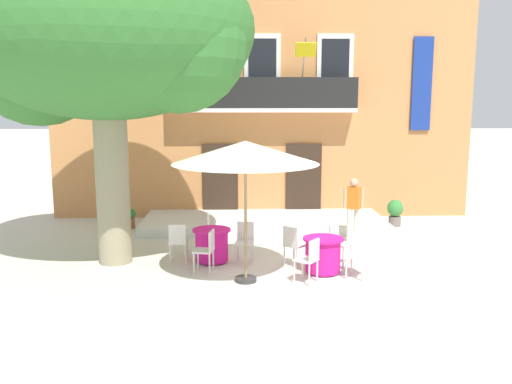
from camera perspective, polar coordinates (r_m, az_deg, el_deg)
name	(u,v)px	position (r m, az deg, el deg)	size (l,w,h in m)	color
ground_plane	(272,264)	(12.28, 1.65, -7.55)	(120.00, 120.00, 0.00)	beige
building_facade	(260,97)	(18.72, 0.41, 9.98)	(13.00, 5.09, 7.50)	#CC844C
entrance_step_platform	(264,222)	(15.85, 0.81, -3.15)	(6.97, 2.54, 0.25)	silver
plane_tree	(102,38)	(12.44, -15.90, 15.36)	(6.50, 5.71, 6.99)	gray
cafe_table_near_tree	(212,245)	(12.35, -4.68, -5.58)	(0.86, 0.86, 0.76)	#DB1984
cafe_chair_near_tree_0	(212,231)	(13.05, -4.65, -4.14)	(0.42, 0.42, 0.91)	silver
cafe_chair_near_tree_1	(178,240)	(12.31, -8.21, -5.04)	(0.40, 0.40, 0.91)	silver
cafe_chair_near_tree_2	(207,248)	(11.60, -5.19, -5.90)	(0.47, 0.47, 0.91)	silver
cafe_chair_near_tree_3	(245,239)	(12.28, -1.17, -4.99)	(0.45, 0.45, 0.91)	silver
cafe_table_middle	(323,255)	(11.64, 7.06, -6.57)	(0.86, 0.86, 0.76)	#DB1984
cafe_chair_middle_0	(358,252)	(11.44, 10.74, -6.25)	(0.55, 0.55, 0.91)	silver
cafe_chair_middle_1	(338,241)	(12.27, 8.58, -5.10)	(0.56, 0.56, 0.91)	silver
cafe_chair_middle_2	(293,243)	(11.98, 3.93, -5.38)	(0.57, 0.57, 0.91)	silver
cafe_chair_middle_3	(309,257)	(10.93, 5.64, -6.87)	(0.56, 0.56, 0.91)	silver
cafe_umbrella	(245,153)	(10.58, -1.13, 4.13)	(2.90, 2.90, 2.85)	#997A56
ground_planter_left	(130,217)	(15.93, -13.09, -2.60)	(0.33, 0.33, 0.58)	#995638
ground_planter_right	(395,211)	(16.32, 14.42, -1.99)	(0.46, 0.46, 0.78)	slate
pedestrian_near_entrance	(353,206)	(14.16, 10.21, -1.46)	(0.53, 0.36, 1.67)	silver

